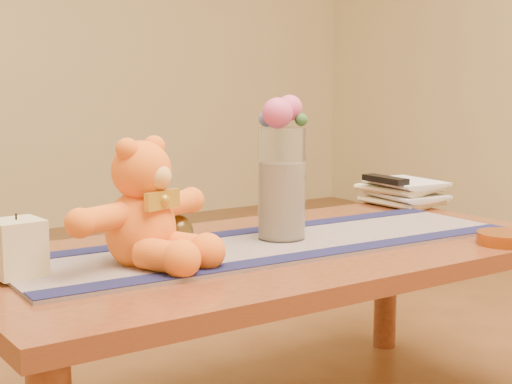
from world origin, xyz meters
TOP-DOWN VIEW (x-y plane):
  - coffee_table_top at (0.00, 0.00)m, footprint 1.40×0.70m
  - table_leg_br at (0.64, 0.29)m, footprint 0.07×0.07m
  - persian_runner at (-0.01, 0.00)m, footprint 1.21×0.40m
  - runner_border_near at (-0.01, -0.14)m, footprint 1.20×0.11m
  - runner_border_far at (-0.00, 0.15)m, footprint 1.20×0.11m
  - teddy_bear at (-0.33, 0.01)m, footprint 0.44×0.40m
  - pillar_candle at (-0.57, 0.04)m, footprint 0.10×0.10m
  - candle_wick at (-0.57, 0.04)m, footprint 0.00×0.00m
  - glass_vase at (0.04, 0.03)m, footprint 0.11×0.11m
  - potpourri_fill at (0.04, 0.03)m, footprint 0.09×0.09m
  - rose_left at (0.02, 0.02)m, footprint 0.07×0.07m
  - rose_right at (0.07, 0.04)m, footprint 0.06×0.06m
  - blue_flower_back at (0.05, 0.07)m, footprint 0.04×0.04m
  - blue_flower_side at (0.01, 0.05)m, footprint 0.04×0.04m
  - leaf_sprig at (0.08, 0.01)m, footprint 0.03×0.03m
  - bronze_ball at (-0.21, 0.08)m, footprint 0.08×0.08m
  - book_bottom at (0.58, 0.25)m, footprint 0.17×0.22m
  - book_lower at (0.59, 0.25)m, footprint 0.19×0.24m
  - book_upper at (0.58, 0.26)m, footprint 0.18×0.23m
  - book_top at (0.59, 0.25)m, footprint 0.19×0.24m
  - tv_remote at (0.58, 0.24)m, footprint 0.05×0.16m
  - amber_dish at (0.45, -0.29)m, footprint 0.16×0.16m

SIDE VIEW (x-z plane):
  - table_leg_br at x=0.64m, z-range 0.00..0.41m
  - coffee_table_top at x=0.00m, z-range 0.41..0.45m
  - persian_runner at x=-0.01m, z-range 0.45..0.46m
  - runner_border_near at x=-0.01m, z-range 0.46..0.46m
  - runner_border_far at x=0.00m, z-range 0.46..0.46m
  - book_bottom at x=0.58m, z-range 0.45..0.47m
  - amber_dish at x=0.45m, z-range 0.45..0.48m
  - book_lower at x=0.59m, z-range 0.47..0.49m
  - bronze_ball at x=-0.21m, z-range 0.46..0.53m
  - book_upper at x=0.58m, z-range 0.49..0.51m
  - pillar_candle at x=-0.57m, z-range 0.46..0.57m
  - book_top at x=0.59m, z-range 0.51..0.53m
  - tv_remote at x=0.58m, z-range 0.53..0.54m
  - potpourri_fill at x=0.04m, z-range 0.46..0.64m
  - candle_wick at x=-0.57m, z-range 0.57..0.58m
  - teddy_bear at x=-0.33m, z-range 0.46..0.70m
  - glass_vase at x=0.04m, z-range 0.46..0.72m
  - leaf_sprig at x=0.08m, z-range 0.72..0.75m
  - blue_flower_side at x=0.01m, z-range 0.72..0.76m
  - blue_flower_back at x=0.05m, z-range 0.72..0.77m
  - rose_left at x=0.02m, z-range 0.72..0.79m
  - rose_right at x=0.07m, z-range 0.73..0.79m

